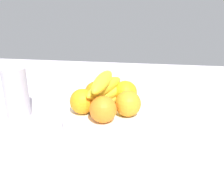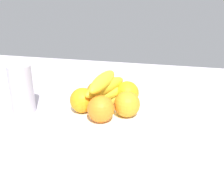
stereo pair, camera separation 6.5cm
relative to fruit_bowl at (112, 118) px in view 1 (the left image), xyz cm
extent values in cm
cube|color=#B9B0BC|center=(-1.42, -0.36, -3.80)|extent=(180.00, 140.00, 3.00)
cylinder|color=white|center=(0.00, 0.00, 0.00)|extent=(27.95, 27.95, 4.61)
sphere|color=orange|center=(4.69, -2.26, 5.84)|extent=(7.06, 7.06, 7.06)
sphere|color=orange|center=(3.23, 5.94, 5.84)|extent=(7.06, 7.06, 7.06)
sphere|color=orange|center=(-5.27, 4.29, 5.84)|extent=(7.06, 7.06, 7.06)
sphere|color=orange|center=(-7.89, -2.36, 5.84)|extent=(7.06, 7.06, 7.06)
sphere|color=orange|center=(-0.94, -6.74, 5.84)|extent=(7.06, 7.06, 7.06)
ellipsoid|color=yellow|center=(-4.20, 1.54, 4.30)|extent=(15.46, 14.16, 4.00)
ellipsoid|color=yellow|center=(-3.15, 1.01, 6.50)|extent=(13.57, 15.89, 4.00)
ellipsoid|color=yellow|center=(-2.35, 1.93, 8.70)|extent=(10.29, 17.22, 4.00)
ellipsoid|color=yellow|center=(-2.75, 0.48, 10.90)|extent=(5.51, 17.29, 4.00)
cylinder|color=#B2AEB8|center=(-29.84, 2.71, 5.34)|extent=(7.26, 7.26, 15.28)
camera|label=1|loc=(8.98, -66.94, 34.62)|focal=42.05mm
camera|label=2|loc=(15.37, -65.77, 34.62)|focal=42.05mm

